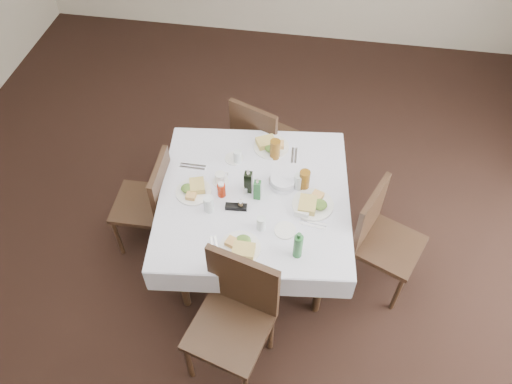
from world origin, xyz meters
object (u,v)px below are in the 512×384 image
chair_north (260,137)px  ketchup_bottle (221,190)px  bread_basket (283,181)px  water_s (261,223)px  chair_west (152,199)px  water_e (299,181)px  oil_cruet_green (257,189)px  water_n (238,157)px  green_bottle (298,246)px  coffee_mug (221,178)px  water_w (209,204)px  chair_east (380,234)px  chair_south (236,311)px  oil_cruet_dark (248,181)px  dining_table (254,201)px

chair_north → ketchup_bottle: size_ratio=7.22×
bread_basket → ketchup_bottle: 0.46m
water_s → ketchup_bottle: size_ratio=0.86×
chair_west → water_e: chair_west is taller
oil_cruet_green → water_n: bearing=122.4°
chair_north → green_bottle: (0.46, -1.31, 0.33)m
oil_cruet_green → green_bottle: (0.34, -0.45, 0.01)m
ketchup_bottle → coffee_mug: size_ratio=1.08×
water_w → chair_west: bearing=158.5°
chair_east → ketchup_bottle: chair_east is taller
water_e → water_s: bearing=-117.0°
water_e → coffee_mug: bearing=-175.9°
water_n → water_s: water_n is taller
chair_west → ketchup_bottle: bearing=-5.8°
water_s → bread_basket: 0.44m
chair_south → water_s: chair_south is taller
chair_south → water_n: 1.19m
oil_cruet_dark → oil_cruet_green: bearing=-35.8°
dining_table → chair_north: chair_north is taller
chair_west → coffee_mug: 0.62m
water_s → green_bottle: size_ratio=0.48×
oil_cruet_green → ketchup_bottle: size_ratio=1.59×
chair_north → chair_west: size_ratio=1.02×
oil_cruet_dark → coffee_mug: 0.23m
chair_north → chair_east: bearing=-40.2°
dining_table → oil_cruet_green: 0.17m
chair_west → bread_basket: size_ratio=4.38×
dining_table → chair_west: size_ratio=1.66×
chair_east → oil_cruet_dark: (-1.00, 0.07, 0.32)m
water_e → green_bottle: size_ratio=0.54×
chair_north → chair_east: 1.36m
chair_south → water_s: (0.08, 0.56, 0.23)m
chair_west → water_w: (0.53, -0.21, 0.30)m
chair_south → water_n: (-0.20, 1.15, 0.23)m
chair_north → bread_basket: (0.28, -0.71, 0.26)m
chair_west → water_s: size_ratio=8.18×
water_w → coffee_mug: bearing=84.9°
water_e → oil_cruet_green: oil_cruet_green is taller
water_n → green_bottle: (0.55, -0.77, 0.05)m
dining_table → oil_cruet_dark: oil_cruet_dark is taller
dining_table → water_s: 0.34m
water_w → chair_east: bearing=7.0°
water_w → oil_cruet_dark: bearing=42.9°
water_s → oil_cruet_green: 0.28m
ketchup_bottle → water_e: bearing=17.0°
water_s → bread_basket: (0.10, 0.42, -0.02)m
chair_west → green_bottle: size_ratio=3.94×
water_s → oil_cruet_dark: (-0.15, 0.33, 0.04)m
chair_south → coffee_mug: (-0.29, 0.93, 0.21)m
water_n → oil_cruet_green: oil_cruet_green is taller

